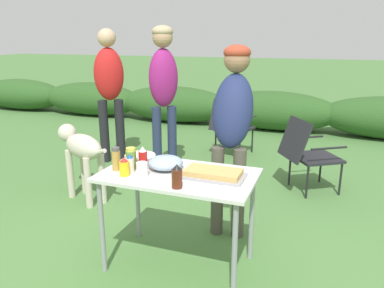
# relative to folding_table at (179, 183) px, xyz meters

# --- Properties ---
(ground_plane) EXTENTS (60.00, 60.00, 0.00)m
(ground_plane) POSITION_rel_folding_table_xyz_m (0.00, 0.00, -0.66)
(ground_plane) COLOR #4C7A3D
(shrub_hedge) EXTENTS (14.40, 0.90, 0.72)m
(shrub_hedge) POSITION_rel_folding_table_xyz_m (0.00, 4.67, -0.30)
(shrub_hedge) COLOR #2D5623
(shrub_hedge) RESTS_ON ground
(folding_table) EXTENTS (1.10, 0.64, 0.74)m
(folding_table) POSITION_rel_folding_table_xyz_m (0.00, 0.00, 0.00)
(folding_table) COLOR silver
(folding_table) RESTS_ON ground
(food_tray) EXTENTS (0.44, 0.24, 0.06)m
(food_tray) POSITION_rel_folding_table_xyz_m (0.26, 0.01, 0.10)
(food_tray) COLOR #9E9EA3
(food_tray) RESTS_ON folding_table
(plate_stack) EXTENTS (0.24, 0.24, 0.05)m
(plate_stack) POSITION_rel_folding_table_xyz_m (-0.39, 0.16, 0.10)
(plate_stack) COLOR white
(plate_stack) RESTS_ON folding_table
(mixing_bowl) EXTENTS (0.26, 0.26, 0.10)m
(mixing_bowl) POSITION_rel_folding_table_xyz_m (-0.13, 0.06, 0.13)
(mixing_bowl) COLOR #99B2CC
(mixing_bowl) RESTS_ON folding_table
(paper_cup_stack) EXTENTS (0.08, 0.08, 0.10)m
(paper_cup_stack) POSITION_rel_folding_table_xyz_m (-0.21, -0.14, 0.13)
(paper_cup_stack) COLOR white
(paper_cup_stack) RESTS_ON folding_table
(mayo_bottle) EXTENTS (0.06, 0.06, 0.14)m
(mayo_bottle) POSITION_rel_folding_table_xyz_m (-0.33, -0.10, 0.14)
(mayo_bottle) COLOR silver
(mayo_bottle) RESTS_ON folding_table
(spice_jar) EXTENTS (0.06, 0.06, 0.17)m
(spice_jar) POSITION_rel_folding_table_xyz_m (-0.45, -0.09, 0.16)
(spice_jar) COLOR #B2893D
(spice_jar) RESTS_ON folding_table
(ketchup_bottle) EXTENTS (0.06, 0.06, 0.17)m
(ketchup_bottle) POSITION_rel_folding_table_xyz_m (-0.28, 0.01, 0.16)
(ketchup_bottle) COLOR red
(ketchup_bottle) RESTS_ON folding_table
(relish_jar) EXTENTS (0.08, 0.08, 0.16)m
(relish_jar) POSITION_rel_folding_table_xyz_m (-0.37, -0.02, 0.15)
(relish_jar) COLOR olive
(relish_jar) RESTS_ON folding_table
(bbq_sauce_bottle) EXTENTS (0.07, 0.07, 0.16)m
(bbq_sauce_bottle) POSITION_rel_folding_table_xyz_m (0.09, -0.25, 0.15)
(bbq_sauce_bottle) COLOR #562314
(bbq_sauce_bottle) RESTS_ON folding_table
(mustard_bottle) EXTENTS (0.07, 0.07, 0.13)m
(mustard_bottle) POSITION_rel_folding_table_xyz_m (-0.34, -0.17, 0.14)
(mustard_bottle) COLOR yellow
(mustard_bottle) RESTS_ON folding_table
(standing_person_in_dark_puffer) EXTENTS (0.37, 0.49, 1.62)m
(standing_person_in_dark_puffer) POSITION_rel_folding_table_xyz_m (0.21, 0.69, 0.36)
(standing_person_in_dark_puffer) COLOR #4C473D
(standing_person_in_dark_puffer) RESTS_ON ground
(standing_person_in_navy_coat) EXTENTS (0.48, 0.45, 1.79)m
(standing_person_in_navy_coat) POSITION_rel_folding_table_xyz_m (-1.81, 2.01, 0.42)
(standing_person_in_navy_coat) COLOR black
(standing_person_in_navy_coat) RESTS_ON ground
(standing_person_with_beanie) EXTENTS (0.44, 0.42, 1.81)m
(standing_person_with_beanie) POSITION_rel_folding_table_xyz_m (-0.92, 1.79, 0.49)
(standing_person_with_beanie) COLOR #232D4C
(standing_person_with_beanie) RESTS_ON ground
(dog) EXTENTS (0.84, 0.48, 0.78)m
(dog) POSITION_rel_folding_table_xyz_m (-1.42, 0.78, -0.12)
(dog) COLOR beige
(dog) RESTS_ON ground
(camp_chair_green_behind_table) EXTENTS (0.75, 0.71, 0.83)m
(camp_chair_green_behind_table) POSITION_rel_folding_table_xyz_m (0.79, 1.82, -0.20)
(camp_chair_green_behind_table) COLOR #232328
(camp_chair_green_behind_table) RESTS_ON ground
(camp_chair_near_hedge) EXTENTS (0.60, 0.69, 0.83)m
(camp_chair_near_hedge) POSITION_rel_folding_table_xyz_m (-0.34, 2.82, -0.20)
(camp_chair_near_hedge) COLOR #232328
(camp_chair_near_hedge) RESTS_ON ground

